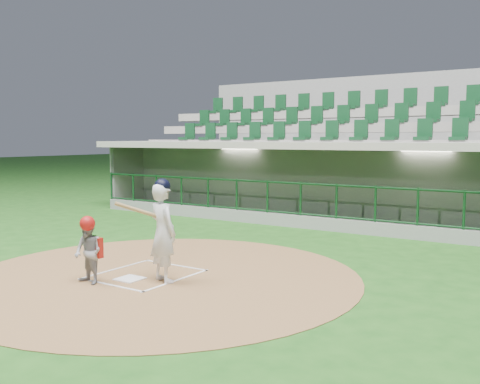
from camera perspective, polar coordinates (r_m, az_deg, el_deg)
name	(u,v)px	position (r m, az deg, el deg)	size (l,w,h in m)	color
ground	(156,272)	(10.26, -8.91, -8.41)	(120.00, 120.00, 0.00)	#1B4C15
dirt_circle	(161,276)	(9.92, -8.39, -8.86)	(7.20, 7.20, 0.01)	brown
home_plate	(130,279)	(9.76, -11.70, -9.06)	(0.43, 0.43, 0.02)	white
batter_box_chalk	(145,274)	(10.04, -10.07, -8.64)	(1.55, 1.80, 0.01)	silver
dugout_structure	(332,189)	(16.62, 9.80, 0.33)	(16.40, 3.70, 3.00)	gray
seating_deck	(364,169)	(19.48, 13.09, 2.42)	(17.00, 6.72, 5.15)	slate
batter	(163,230)	(9.34, -8.25, -4.06)	(0.90, 0.93, 1.80)	white
catcher	(88,250)	(9.53, -15.86, -5.99)	(0.58, 0.48, 1.17)	gray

